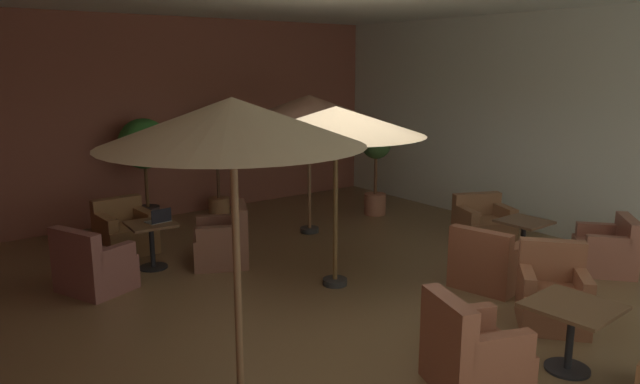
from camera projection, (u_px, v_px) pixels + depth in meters
ground_plane at (345, 295)px, 7.37m from camera, size 9.01×10.27×0.02m
wall_back_brick at (173, 118)px, 10.96m from camera, size 9.01×0.08×3.68m
wall_right_plain at (557, 126)px, 9.60m from camera, size 0.08×10.27×3.68m
cafe_table_front_left at (152, 236)px, 8.23m from camera, size 0.66×0.66×0.66m
armchair_front_left_north at (125, 232)px, 9.01m from camera, size 0.80×0.83×0.80m
armchair_front_left_east at (93, 267)px, 7.44m from camera, size 0.96×1.02×0.85m
armchair_front_left_south at (223, 242)px, 8.45m from camera, size 1.01×1.02×0.87m
cafe_table_front_right at (572, 320)px, 5.45m from camera, size 0.79×0.79×0.66m
armchair_front_right_north at (472, 355)px, 5.19m from camera, size 0.96×0.93×0.88m
armchair_front_right_south at (552, 296)px, 6.48m from camera, size 1.02×1.01×0.90m
cafe_table_mid_center at (524, 231)px, 8.35m from camera, size 0.64×0.64×0.66m
armchair_mid_center_north at (483, 225)px, 9.46m from camera, size 1.03×0.97×0.77m
armchair_mid_center_east at (488, 265)px, 7.56m from camera, size 0.89×0.94×0.82m
armchair_mid_center_south at (607, 251)px, 8.16m from camera, size 1.07×1.06×0.78m
patio_umbrella_tall_red at (232, 124)px, 4.37m from camera, size 2.02×2.02×2.59m
patio_umbrella_center_beige at (309, 108)px, 9.66m from camera, size 2.21×2.21×2.34m
patio_umbrella_near_wall at (336, 122)px, 7.25m from camera, size 2.24×2.24×2.33m
potted_tree_left_corner at (216, 137)px, 10.89m from camera, size 0.83×0.83×2.05m
potted_tree_mid_left at (144, 151)px, 10.01m from camera, size 0.86×0.86×1.94m
potted_tree_mid_right at (376, 161)px, 11.09m from camera, size 0.56×0.56×1.65m
iced_drink_cup at (158, 218)px, 8.23m from camera, size 0.08×0.08×0.11m
open_laptop at (159, 219)px, 8.21m from camera, size 0.34×0.27×0.20m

